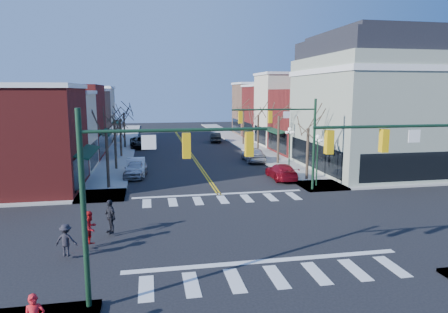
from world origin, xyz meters
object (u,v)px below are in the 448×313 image
victorian_corner (373,103)px  lamppost_corner (317,151)px  pedestrian_dark_a (110,216)px  pedestrian_red_b (90,228)px  lamppost_midblock (290,142)px  pedestrian_dark_b (66,240)px  car_left_mid (136,167)px  car_right_near (281,171)px  car_right_mid (253,154)px  car_left_far (140,142)px  car_right_far (215,137)px  car_left_near (136,169)px

victorian_corner → lamppost_corner: size_ratio=3.29×
lamppost_corner → pedestrian_dark_a: lamppost_corner is taller
pedestrian_red_b → pedestrian_dark_a: size_ratio=0.95×
lamppost_midblock → pedestrian_dark_b: bearing=-134.4°
car_left_mid → pedestrian_dark_a: bearing=-92.8°
lamppost_midblock → car_right_near: size_ratio=0.91×
car_right_near → pedestrian_dark_a: 18.08m
car_right_mid → car_left_far: bearing=-46.7°
car_left_mid → car_right_far: size_ratio=1.07×
car_left_near → car_right_mid: car_right_mid is taller
lamppost_midblock → car_left_near: lamppost_midblock is taller
car_left_mid → lamppost_midblock: bearing=-4.5°
car_left_near → car_left_far: 19.55m
car_right_mid → car_right_far: bearing=-85.4°
car_right_near → car_right_mid: size_ratio=0.98×
victorian_corner → car_left_far: victorian_corner is taller
victorian_corner → car_left_mid: 23.71m
pedestrian_dark_a → car_right_far: bearing=133.5°
car_left_near → pedestrian_dark_a: bearing=-85.8°
lamppost_corner → pedestrian_red_b: 19.21m
lamppost_corner → car_left_mid: size_ratio=0.91×
pedestrian_dark_a → car_right_near: bearing=101.7°
car_left_near → car_right_far: 26.47m
lamppost_corner → pedestrian_red_b: (-16.31, -9.96, -1.93)m
pedestrian_red_b → car_right_near: bearing=-19.1°
car_left_far → victorian_corner: bearing=-45.3°
pedestrian_dark_a → pedestrian_dark_b: bearing=-60.8°
lamppost_corner → pedestrian_dark_b: size_ratio=2.82×
victorian_corner → lamppost_corner: victorian_corner is taller
lamppost_midblock → car_left_mid: (-14.60, 1.24, -2.18)m
lamppost_corner → car_right_far: bearing=96.0°
pedestrian_dark_a → car_right_mid: bearing=118.1°
lamppost_corner → pedestrian_red_b: lamppost_corner is taller
victorian_corner → pedestrian_red_b: size_ratio=8.12×
victorian_corner → car_left_near: victorian_corner is taller
lamppost_midblock → pedestrian_red_b: lamppost_midblock is taller
car_left_near → pedestrian_red_b: 16.78m
car_left_near → car_right_near: (12.80, -3.26, -0.06)m
car_left_mid → car_left_far: car_left_mid is taller
pedestrian_red_b → pedestrian_dark_b: 1.49m
car_right_near → car_right_far: (-1.43, 27.17, 0.04)m
lamppost_midblock → victorian_corner: bearing=-3.4°
car_left_mid → car_right_far: bearing=64.0°
lamppost_corner → car_right_mid: lamppost_corner is taller
lamppost_corner → pedestrian_dark_a: (-15.50, -8.32, -1.89)m
car_right_mid → victorian_corner: bearing=147.7°
pedestrian_red_b → pedestrian_dark_a: pedestrian_dark_a is taller
car_right_near → car_left_far: bearing=-59.6°
lamppost_corner → car_right_far: lamppost_corner is taller
car_right_near → pedestrian_dark_a: bearing=41.8°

